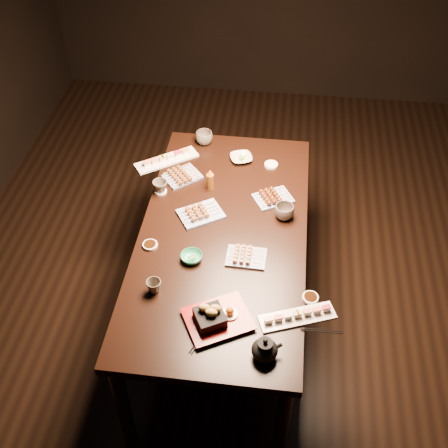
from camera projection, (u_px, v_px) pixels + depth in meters
The scene contains 23 objects.
ground at pixel (245, 288), 3.72m from camera, with size 5.00×5.00×0.00m, color black.
dining_table at pixel (223, 278), 3.29m from camera, with size 0.90×1.80×0.75m, color black.
sushi_platter_near at pixel (297, 315), 2.61m from camera, with size 0.36×0.10×0.04m, color white, non-canonical shape.
sushi_platter_far at pixel (166, 158), 3.47m from camera, with size 0.40×0.11×0.05m, color white, non-canonical shape.
yakitori_plate_center at pixel (201, 211), 3.11m from camera, with size 0.24×0.17×0.06m, color #828EB6, non-canonical shape.
yakitori_plate_right at pixel (246, 255), 2.88m from camera, with size 0.20×0.15×0.05m, color #828EB6, non-canonical shape.
yakitori_plate_left at pixel (182, 174), 3.35m from camera, with size 0.21×0.15×0.05m, color #828EB6, non-canonical shape.
tsukune_plate at pixel (273, 196), 3.21m from camera, with size 0.21×0.15×0.05m, color #828EB6, non-canonical shape.
edamame_bowl_green at pixel (192, 257), 2.88m from camera, with size 0.11×0.11×0.04m, color #329972.
edamame_bowl_cream at pixel (241, 158), 3.48m from camera, with size 0.13×0.13×0.03m, color beige.
tempura_tray at pixel (218, 314), 2.58m from camera, with size 0.30×0.24×0.11m, color black, non-canonical shape.
teacup_near_left at pixel (154, 286), 2.72m from camera, with size 0.07×0.07×0.07m, color #4F463C.
teacup_mid_right at pixel (284, 212), 3.09m from camera, with size 0.11×0.11×0.08m, color #4F463C.
teacup_far_left at pixel (160, 187), 3.25m from camera, with size 0.08×0.08×0.08m, color #4F463C.
teacup_far_right at pixel (204, 138), 3.59m from camera, with size 0.11×0.11×0.09m, color #4F463C.
teapot at pixel (265, 348), 2.44m from camera, with size 0.14×0.14×0.12m, color black, non-canonical shape.
condiment_bottle at pixel (210, 179), 3.26m from camera, with size 0.04×0.04×0.14m, color brown.
sauce_dish_west at pixel (150, 245), 2.96m from camera, with size 0.08×0.08×0.01m, color white.
sauce_dish_east at pixel (271, 165), 3.45m from camera, with size 0.08×0.08×0.01m, color white.
sauce_dish_se at pixel (310, 298), 2.71m from camera, with size 0.08×0.08×0.01m, color white.
sauce_dish_nw at pixel (160, 191), 3.27m from camera, with size 0.08×0.08×0.01m, color white.
chopsticks_near at pixel (203, 335), 2.55m from camera, with size 0.22×0.02×0.01m, color black, non-canonical shape.
chopsticks_se at pixel (322, 331), 2.57m from camera, with size 0.19×0.02×0.01m, color black, non-canonical shape.
Camera 1 is at (0.16, -2.38, 2.89)m, focal length 45.00 mm.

